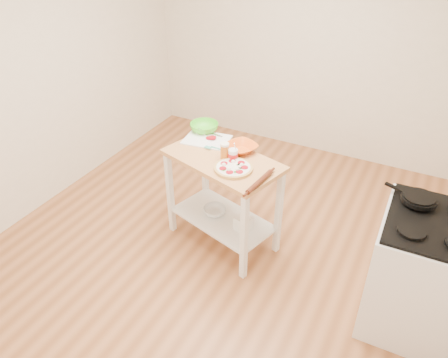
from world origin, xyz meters
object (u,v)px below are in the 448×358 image
Objects in this scene: cutting_board at (207,139)px; spatula at (212,148)px; knife at (206,132)px; orange_bowl at (241,148)px; skillet at (418,199)px; gas_stove at (420,272)px; pizza at (233,168)px; green_bowl at (204,127)px; shelf_bin at (243,223)px; rolling_pin at (259,182)px; shelf_glass_bowl at (215,211)px; beer_pint at (225,151)px; yogurt_tub at (233,155)px; prep_island at (223,184)px.

spatula is (0.13, -0.13, 0.01)m from cutting_board.
orange_bowl is at bearing -11.77° from knife.
gas_stove is at bearing -25.95° from skillet.
pizza is 0.31m from orange_bowl.
green_bowl is 0.97m from shelf_bin.
rolling_pin reaches higher than spatula.
shelf_bin is (0.33, -0.08, 0.03)m from shelf_glass_bowl.
beer_pint is at bearing 139.96° from pizza.
pizza is 1.79× the size of yogurt_tub.
skillet is at bearing -9.88° from green_bowl.
pizza is at bearing -62.52° from yogurt_tub.
rolling_pin is at bearing -145.80° from skillet.
spatula is 0.25m from orange_bowl.
rolling_pin is at bearing -35.33° from green_bowl.
pizza is at bearing 178.06° from gas_stove.
cutting_board is 0.12m from knife.
gas_stove is at bearing -6.39° from knife.
green_bowl is at bearing 145.90° from shelf_bin.
yogurt_tub reaches higher than knife.
yogurt_tub is at bearing 173.33° from gas_stove.
orange_bowl is 0.53m from rolling_pin.
beer_pint is at bearing -26.47° from spatula.
beer_pint is at bearing -157.09° from skillet.
skillet is 1.77m from shelf_glass_bowl.
gas_stove reaches higher than rolling_pin.
gas_stove is 4.08× the size of knife.
rolling_pin reaches higher than shelf_bin.
shelf_glass_bowl is at bearing 151.56° from pizza.
skillet is at bearing 3.77° from shelf_bin.
prep_island is 0.55m from knife.
green_bowl is 2.00× the size of shelf_bin.
orange_bowl is at bearing 121.96° from shelf_bin.
beer_pint is at bearing 165.20° from shelf_bin.
cutting_board is 1.24× the size of rolling_pin.
prep_island is at bearing -37.08° from knife.
cutting_board is 0.38m from beer_pint.
beer_pint is at bearing 174.10° from gas_stove.
cutting_board is (-1.97, 0.37, 0.43)m from gas_stove.
green_bowl is at bearing 146.97° from knife.
pizza is 0.19m from beer_pint.
shelf_bin reaches higher than shelf_glass_bowl.
skillet reaches higher than shelf_glass_bowl.
prep_island is 4.12× the size of knife.
pizza is at bearing -45.47° from cutting_board.
yogurt_tub is (0.47, -0.35, 0.01)m from green_bowl.
rolling_pin is (0.71, -0.44, 0.01)m from cutting_board.
spatula is 0.58× the size of green_bowl.
cutting_board is at bearing 143.11° from beer_pint.
pizza is at bearing -40.04° from beer_pint.
yogurt_tub is (0.01, -0.17, 0.02)m from orange_bowl.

